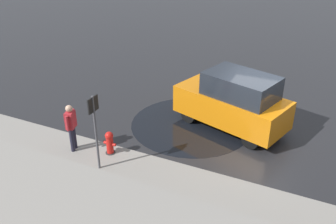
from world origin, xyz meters
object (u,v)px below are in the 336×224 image
(pedestrian, at_px, (71,124))
(fire_hydrant, at_px, (110,143))
(moving_hatchback, at_px, (234,101))
(sign_post, at_px, (95,123))

(pedestrian, bearing_deg, fire_hydrant, -164.47)
(moving_hatchback, height_order, fire_hydrant, moving_hatchback)
(fire_hydrant, bearing_deg, moving_hatchback, -132.20)
(fire_hydrant, xyz_separation_m, pedestrian, (1.16, 0.32, 0.56))
(moving_hatchback, bearing_deg, pedestrian, 41.07)
(pedestrian, bearing_deg, moving_hatchback, -138.93)
(pedestrian, xyz_separation_m, sign_post, (-1.30, 0.49, 0.62))
(fire_hydrant, height_order, sign_post, sign_post)
(moving_hatchback, relative_size, fire_hydrant, 5.27)
(fire_hydrant, distance_m, pedestrian, 1.33)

